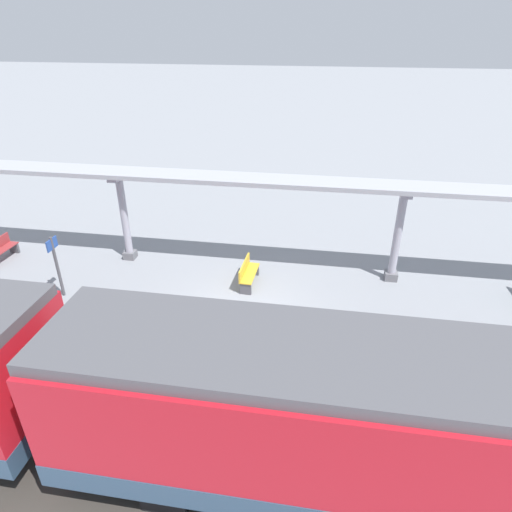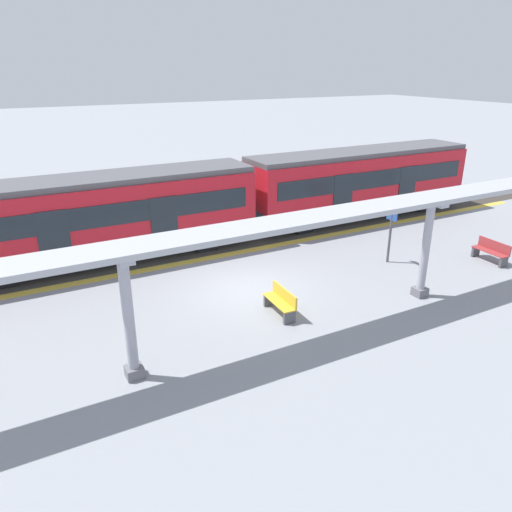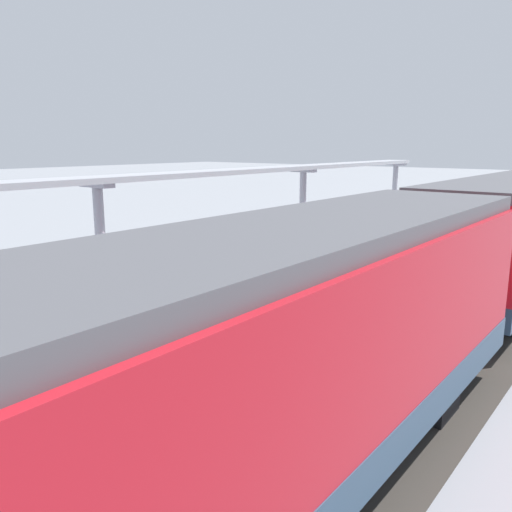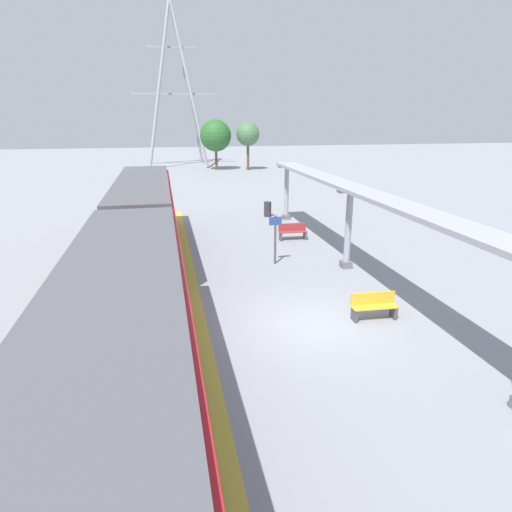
{
  "view_description": "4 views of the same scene",
  "coord_description": "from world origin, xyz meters",
  "px_view_note": "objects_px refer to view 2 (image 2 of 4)",
  "views": [
    {
      "loc": [
        -11.13,
        -2.4,
        8.31
      ],
      "look_at": [
        0.72,
        -0.46,
        1.89
      ],
      "focal_mm": 30.97,
      "sensor_mm": 36.0,
      "label": 1
    },
    {
      "loc": [
        13.97,
        -7.21,
        7.51
      ],
      "look_at": [
        1.94,
        -0.76,
        2.1
      ],
      "focal_mm": 34.11,
      "sensor_mm": 36.0,
      "label": 2
    },
    {
      "loc": [
        -8.7,
        13.27,
        4.4
      ],
      "look_at": [
        0.77,
        1.29,
        1.12
      ],
      "focal_mm": 36.44,
      "sensor_mm": 36.0,
      "label": 3
    },
    {
      "loc": [
        -4.31,
        -11.88,
        6.25
      ],
      "look_at": [
        -0.93,
        4.2,
        1.04
      ],
      "focal_mm": 30.78,
      "sensor_mm": 36.0,
      "label": 4
    }
  ],
  "objects_px": {
    "platform_info_sign": "(390,231)",
    "train_near_carriage": "(104,217)",
    "bench_mid_platform": "(281,301)",
    "train_far_carriage": "(359,182)",
    "canopy_pillar_third": "(426,249)",
    "bench_near_end": "(491,251)",
    "canopy_pillar_second": "(129,317)"
  },
  "relations": [
    {
      "from": "train_near_carriage",
      "to": "canopy_pillar_second",
      "type": "bearing_deg",
      "value": -8.16
    },
    {
      "from": "train_far_carriage",
      "to": "platform_info_sign",
      "type": "height_order",
      "value": "train_far_carriage"
    },
    {
      "from": "train_near_carriage",
      "to": "platform_info_sign",
      "type": "height_order",
      "value": "train_near_carriage"
    },
    {
      "from": "train_near_carriage",
      "to": "train_far_carriage",
      "type": "distance_m",
      "value": 12.94
    },
    {
      "from": "bench_mid_platform",
      "to": "bench_near_end",
      "type": "bearing_deg",
      "value": 88.98
    },
    {
      "from": "canopy_pillar_second",
      "to": "bench_mid_platform",
      "type": "xyz_separation_m",
      "value": [
        -1.15,
        5.07,
        -1.29
      ]
    },
    {
      "from": "train_near_carriage",
      "to": "platform_info_sign",
      "type": "relative_size",
      "value": 5.62
    },
    {
      "from": "train_near_carriage",
      "to": "train_far_carriage",
      "type": "xyz_separation_m",
      "value": [
        0.0,
        12.94,
        0.0
      ]
    },
    {
      "from": "train_far_carriage",
      "to": "canopy_pillar_second",
      "type": "xyz_separation_m",
      "value": [
        8.53,
        -14.17,
        -0.1
      ]
    },
    {
      "from": "train_far_carriage",
      "to": "bench_near_end",
      "type": "distance_m",
      "value": 7.71
    },
    {
      "from": "canopy_pillar_second",
      "to": "bench_near_end",
      "type": "relative_size",
      "value": 2.25
    },
    {
      "from": "train_near_carriage",
      "to": "bench_near_end",
      "type": "relative_size",
      "value": 8.17
    },
    {
      "from": "canopy_pillar_third",
      "to": "bench_near_end",
      "type": "height_order",
      "value": "canopy_pillar_third"
    },
    {
      "from": "canopy_pillar_third",
      "to": "bench_near_end",
      "type": "relative_size",
      "value": 2.25
    },
    {
      "from": "train_far_carriage",
      "to": "bench_mid_platform",
      "type": "bearing_deg",
      "value": -50.95
    },
    {
      "from": "platform_info_sign",
      "to": "train_near_carriage",
      "type": "bearing_deg",
      "value": -119.55
    },
    {
      "from": "canopy_pillar_third",
      "to": "platform_info_sign",
      "type": "height_order",
      "value": "canopy_pillar_third"
    },
    {
      "from": "train_near_carriage",
      "to": "canopy_pillar_second",
      "type": "xyz_separation_m",
      "value": [
        8.53,
        -1.22,
        -0.1
      ]
    },
    {
      "from": "bench_near_end",
      "to": "platform_info_sign",
      "type": "xyz_separation_m",
      "value": [
        -1.92,
        -3.75,
        0.89
      ]
    },
    {
      "from": "train_near_carriage",
      "to": "bench_mid_platform",
      "type": "height_order",
      "value": "train_near_carriage"
    },
    {
      "from": "train_near_carriage",
      "to": "bench_mid_platform",
      "type": "distance_m",
      "value": 8.44
    },
    {
      "from": "train_near_carriage",
      "to": "platform_info_sign",
      "type": "xyz_separation_m",
      "value": [
        5.63,
        9.94,
        -0.5
      ]
    },
    {
      "from": "train_far_carriage",
      "to": "canopy_pillar_third",
      "type": "distance_m",
      "value": 9.49
    },
    {
      "from": "canopy_pillar_third",
      "to": "bench_near_end",
      "type": "bearing_deg",
      "value": 101.2
    },
    {
      "from": "train_far_carriage",
      "to": "canopy_pillar_third",
      "type": "height_order",
      "value": "train_far_carriage"
    },
    {
      "from": "platform_info_sign",
      "to": "canopy_pillar_third",
      "type": "bearing_deg",
      "value": -21.93
    },
    {
      "from": "bench_near_end",
      "to": "train_far_carriage",
      "type": "bearing_deg",
      "value": -174.38
    },
    {
      "from": "bench_near_end",
      "to": "bench_mid_platform",
      "type": "distance_m",
      "value": 9.84
    },
    {
      "from": "train_far_carriage",
      "to": "bench_mid_platform",
      "type": "height_order",
      "value": "train_far_carriage"
    },
    {
      "from": "train_far_carriage",
      "to": "bench_near_end",
      "type": "relative_size",
      "value": 8.17
    },
    {
      "from": "train_near_carriage",
      "to": "bench_near_end",
      "type": "xyz_separation_m",
      "value": [
        7.55,
        13.69,
        -1.39
      ]
    },
    {
      "from": "train_far_carriage",
      "to": "platform_info_sign",
      "type": "bearing_deg",
      "value": -28.07
    }
  ]
}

